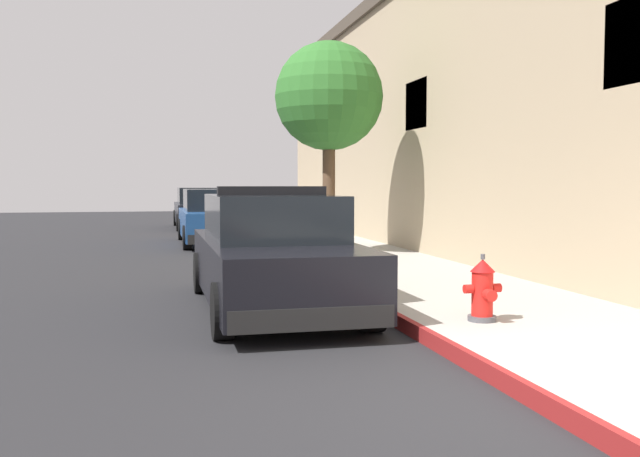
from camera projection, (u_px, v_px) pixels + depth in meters
ground_plane at (68, 275)px, 13.87m from camera, size 33.01×60.00×0.20m
sidewalk_pavement at (358, 259)px, 15.25m from camera, size 2.96×60.00×0.17m
curb_painted_edge at (290, 260)px, 14.90m from camera, size 0.08×60.00×0.17m
storefront_building at (564, 114)px, 16.72m from camera, size 7.78×26.89×6.73m
police_cruiser at (273, 255)px, 9.53m from camera, size 1.94×4.84×1.68m
parked_car_silver_ahead at (215, 218)px, 19.94m from camera, size 1.94×4.84×1.56m
parked_car_dark_far at (200, 209)px, 27.10m from camera, size 1.94×4.84×1.56m
fire_hydrant at (483, 290)px, 7.87m from camera, size 0.44×0.40×0.76m
street_tree at (329, 98)px, 15.36m from camera, size 2.38×2.38×4.66m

